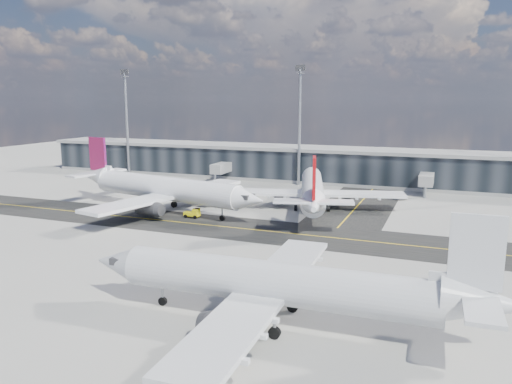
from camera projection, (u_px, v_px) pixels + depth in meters
ground at (212, 232)px, 79.56m from camera, size 300.00×300.00×0.00m
taxiway_lanes at (259, 220)px, 87.98m from camera, size 180.00×63.00×0.03m
terminal_concourse at (307, 165)px, 129.06m from camera, size 152.00×19.80×8.80m
floodlight_masts at (300, 121)px, 120.61m from camera, size 102.50×0.70×28.90m
airliner_af at (163, 188)px, 94.08m from camera, size 44.38×38.10×13.22m
airliner_redtail at (312, 190)px, 94.36m from camera, size 35.13×40.81×12.26m
airliner_near at (280, 284)px, 46.60m from camera, size 40.34×34.34×11.97m
baggage_tug at (193, 213)px, 89.14m from camera, size 2.87×1.52×1.78m
service_van at (399, 195)px, 106.66m from camera, size 4.04×5.69×1.44m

